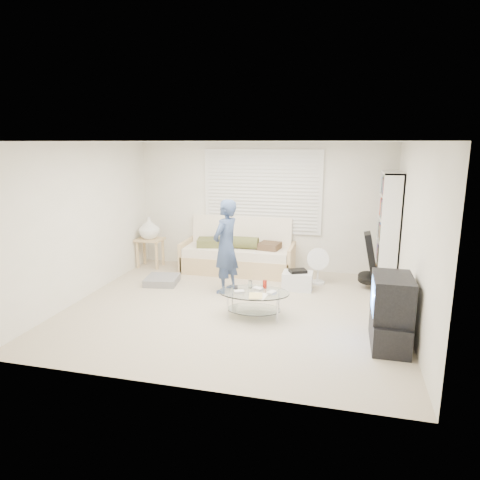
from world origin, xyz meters
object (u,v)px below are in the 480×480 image
(bookshelf, at_px, (388,230))
(coffee_table, at_px, (254,297))
(futon_sofa, at_px, (238,254))
(tv_unit, at_px, (391,312))

(bookshelf, height_order, coffee_table, bookshelf)
(futon_sofa, distance_m, bookshelf, 2.81)
(futon_sofa, bearing_deg, coffee_table, -70.14)
(bookshelf, xyz_separation_m, tv_unit, (-0.13, -2.38, -0.56))
(futon_sofa, relative_size, coffee_table, 2.00)
(futon_sofa, height_order, coffee_table, futon_sofa)
(coffee_table, bearing_deg, bookshelf, 44.20)
(futon_sofa, xyz_separation_m, coffee_table, (0.77, -2.13, -0.04))
(futon_sofa, distance_m, tv_unit, 3.68)
(bookshelf, height_order, tv_unit, bookshelf)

